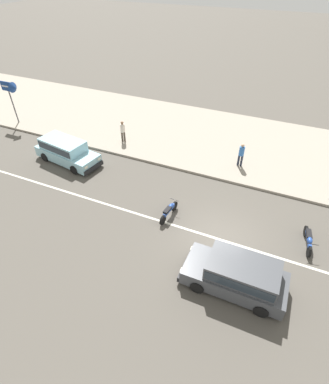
{
  "coord_description": "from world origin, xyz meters",
  "views": [
    {
      "loc": [
        1.62,
        -10.49,
        11.28
      ],
      "look_at": [
        -3.67,
        1.46,
        0.8
      ],
      "focal_mm": 28.0,
      "sensor_mm": 36.0,
      "label": 1
    }
  ],
  "objects_px": {
    "minivan_dark_grey_1": "(238,274)",
    "motorcycle_0": "(169,211)",
    "pedestrian_mid_kerb": "(241,153)",
    "minivan_pale_blue_2": "(66,150)",
    "arrow_signboard": "(13,89)",
    "motorcycle_1": "(308,239)",
    "pedestrian_near_clock": "(123,130)"
  },
  "relations": [
    {
      "from": "minivan_dark_grey_1",
      "to": "motorcycle_0",
      "type": "distance_m",
      "value": 5.22
    },
    {
      "from": "minivan_dark_grey_1",
      "to": "pedestrian_mid_kerb",
      "type": "distance_m",
      "value": 9.37
    },
    {
      "from": "motorcycle_0",
      "to": "pedestrian_mid_kerb",
      "type": "xyz_separation_m",
      "value": [
        2.41,
        6.3,
        0.69
      ]
    },
    {
      "from": "minivan_pale_blue_2",
      "to": "arrow_signboard",
      "type": "bearing_deg",
      "value": 156.54
    },
    {
      "from": "motorcycle_0",
      "to": "motorcycle_1",
      "type": "bearing_deg",
      "value": 6.84
    },
    {
      "from": "arrow_signboard",
      "to": "pedestrian_near_clock",
      "type": "relative_size",
      "value": 2.11
    },
    {
      "from": "minivan_dark_grey_1",
      "to": "motorcycle_0",
      "type": "height_order",
      "value": "minivan_dark_grey_1"
    },
    {
      "from": "minivan_pale_blue_2",
      "to": "pedestrian_near_clock",
      "type": "xyz_separation_m",
      "value": [
        2.31,
        3.71,
        0.25
      ]
    },
    {
      "from": "motorcycle_0",
      "to": "pedestrian_mid_kerb",
      "type": "bearing_deg",
      "value": 69.07
    },
    {
      "from": "motorcycle_1",
      "to": "minivan_dark_grey_1",
      "type": "bearing_deg",
      "value": -125.49
    },
    {
      "from": "pedestrian_near_clock",
      "to": "pedestrian_mid_kerb",
      "type": "height_order",
      "value": "pedestrian_mid_kerb"
    },
    {
      "from": "minivan_pale_blue_2",
      "to": "pedestrian_mid_kerb",
      "type": "height_order",
      "value": "pedestrian_mid_kerb"
    },
    {
      "from": "motorcycle_1",
      "to": "pedestrian_mid_kerb",
      "type": "height_order",
      "value": "pedestrian_mid_kerb"
    },
    {
      "from": "minivan_pale_blue_2",
      "to": "arrow_signboard",
      "type": "distance_m",
      "value": 7.76
    },
    {
      "from": "minivan_dark_grey_1",
      "to": "arrow_signboard",
      "type": "bearing_deg",
      "value": 157.57
    },
    {
      "from": "motorcycle_0",
      "to": "pedestrian_mid_kerb",
      "type": "relative_size",
      "value": 1.11
    },
    {
      "from": "minivan_pale_blue_2",
      "to": "arrow_signboard",
      "type": "xyz_separation_m",
      "value": [
        -6.83,
        2.97,
        2.18
      ]
    },
    {
      "from": "motorcycle_0",
      "to": "pedestrian_near_clock",
      "type": "xyz_separation_m",
      "value": [
        -6.3,
        6.04,
        0.67
      ]
    },
    {
      "from": "pedestrian_near_clock",
      "to": "motorcycle_1",
      "type": "bearing_deg",
      "value": -21.39
    },
    {
      "from": "minivan_pale_blue_2",
      "to": "motorcycle_1",
      "type": "bearing_deg",
      "value": -5.47
    },
    {
      "from": "minivan_dark_grey_1",
      "to": "motorcycle_1",
      "type": "distance_m",
      "value": 4.57
    },
    {
      "from": "pedestrian_near_clock",
      "to": "minivan_pale_blue_2",
      "type": "bearing_deg",
      "value": -121.91
    },
    {
      "from": "pedestrian_mid_kerb",
      "to": "pedestrian_near_clock",
      "type": "bearing_deg",
      "value": -178.32
    },
    {
      "from": "minivan_dark_grey_1",
      "to": "arrow_signboard",
      "type": "relative_size",
      "value": 1.28
    },
    {
      "from": "motorcycle_1",
      "to": "pedestrian_near_clock",
      "type": "height_order",
      "value": "pedestrian_near_clock"
    },
    {
      "from": "pedestrian_mid_kerb",
      "to": "motorcycle_0",
      "type": "bearing_deg",
      "value": -110.93
    },
    {
      "from": "motorcycle_0",
      "to": "minivan_dark_grey_1",
      "type": "bearing_deg",
      "value": -33.44
    },
    {
      "from": "minivan_dark_grey_1",
      "to": "pedestrian_mid_kerb",
      "type": "relative_size",
      "value": 2.66
    },
    {
      "from": "minivan_pale_blue_2",
      "to": "minivan_dark_grey_1",
      "type": "bearing_deg",
      "value": -21.87
    },
    {
      "from": "minivan_pale_blue_2",
      "to": "pedestrian_mid_kerb",
      "type": "distance_m",
      "value": 11.71
    },
    {
      "from": "minivan_pale_blue_2",
      "to": "motorcycle_1",
      "type": "relative_size",
      "value": 2.54
    },
    {
      "from": "minivan_pale_blue_2",
      "to": "arrow_signboard",
      "type": "relative_size",
      "value": 1.44
    }
  ]
}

